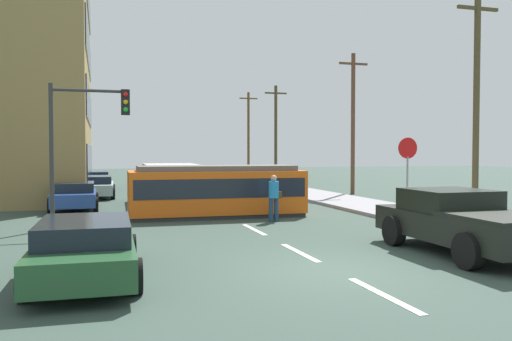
{
  "coord_description": "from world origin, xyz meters",
  "views": [
    {
      "loc": [
        -4.71,
        -10.02,
        2.5
      ],
      "look_at": [
        0.76,
        8.32,
        1.82
      ],
      "focal_mm": 36.7,
      "sensor_mm": 36.0,
      "label": 1
    }
  ],
  "objects_px": {
    "parked_sedan_near": "(86,248)",
    "city_bus": "(172,181)",
    "traffic_light_mast": "(84,128)",
    "streetcar_tram": "(216,190)",
    "parked_sedan_mid": "(75,195)",
    "utility_pole_mid": "(353,121)",
    "parked_sedan_far": "(95,186)",
    "pickup_truck_parked": "(462,221)",
    "utility_pole_distant": "(248,133)",
    "parked_sedan_furthest": "(94,180)",
    "utility_pole_far": "(276,132)",
    "stop_sign": "(408,160)",
    "pedestrian_crossing": "(274,195)",
    "utility_pole_near": "(476,101)"
  },
  "relations": [
    {
      "from": "parked_sedan_furthest",
      "to": "stop_sign",
      "type": "height_order",
      "value": "stop_sign"
    },
    {
      "from": "streetcar_tram",
      "to": "traffic_light_mast",
      "type": "relative_size",
      "value": 1.43
    },
    {
      "from": "parked_sedan_mid",
      "to": "pickup_truck_parked",
      "type": "bearing_deg",
      "value": -53.83
    },
    {
      "from": "pickup_truck_parked",
      "to": "parked_sedan_far",
      "type": "relative_size",
      "value": 1.09
    },
    {
      "from": "parked_sedan_mid",
      "to": "utility_pole_mid",
      "type": "bearing_deg",
      "value": 14.73
    },
    {
      "from": "utility_pole_mid",
      "to": "utility_pole_far",
      "type": "height_order",
      "value": "utility_pole_mid"
    },
    {
      "from": "parked_sedan_near",
      "to": "traffic_light_mast",
      "type": "relative_size",
      "value": 0.98
    },
    {
      "from": "stop_sign",
      "to": "utility_pole_distant",
      "type": "height_order",
      "value": "utility_pole_distant"
    },
    {
      "from": "city_bus",
      "to": "pedestrian_crossing",
      "type": "relative_size",
      "value": 3.14
    },
    {
      "from": "pickup_truck_parked",
      "to": "parked_sedan_furthest",
      "type": "xyz_separation_m",
      "value": [
        -8.89,
        25.8,
        -0.17
      ]
    },
    {
      "from": "parked_sedan_near",
      "to": "city_bus",
      "type": "bearing_deg",
      "value": 76.16
    },
    {
      "from": "stop_sign",
      "to": "utility_pole_near",
      "type": "bearing_deg",
      "value": 6.18
    },
    {
      "from": "pickup_truck_parked",
      "to": "parked_sedan_furthest",
      "type": "height_order",
      "value": "pickup_truck_parked"
    },
    {
      "from": "utility_pole_near",
      "to": "parked_sedan_near",
      "type": "bearing_deg",
      "value": -156.36
    },
    {
      "from": "parked_sedan_near",
      "to": "utility_pole_mid",
      "type": "bearing_deg",
      "value": 49.74
    },
    {
      "from": "pedestrian_crossing",
      "to": "pickup_truck_parked",
      "type": "bearing_deg",
      "value": -69.99
    },
    {
      "from": "pickup_truck_parked",
      "to": "utility_pole_mid",
      "type": "height_order",
      "value": "utility_pole_mid"
    },
    {
      "from": "parked_sedan_far",
      "to": "utility_pole_mid",
      "type": "distance_m",
      "value": 15.13
    },
    {
      "from": "parked_sedan_furthest",
      "to": "city_bus",
      "type": "bearing_deg",
      "value": -72.05
    },
    {
      "from": "city_bus",
      "to": "pedestrian_crossing",
      "type": "bearing_deg",
      "value": -70.36
    },
    {
      "from": "city_bus",
      "to": "parked_sedan_mid",
      "type": "bearing_deg",
      "value": -162.89
    },
    {
      "from": "city_bus",
      "to": "pickup_truck_parked",
      "type": "bearing_deg",
      "value": -70.18
    },
    {
      "from": "traffic_light_mast",
      "to": "utility_pole_mid",
      "type": "relative_size",
      "value": 0.57
    },
    {
      "from": "utility_pole_far",
      "to": "utility_pole_mid",
      "type": "bearing_deg",
      "value": -86.02
    },
    {
      "from": "parked_sedan_far",
      "to": "parked_sedan_furthest",
      "type": "xyz_separation_m",
      "value": [
        -0.13,
        6.77,
        -0.0
      ]
    },
    {
      "from": "utility_pole_distant",
      "to": "parked_sedan_furthest",
      "type": "bearing_deg",
      "value": -138.01
    },
    {
      "from": "parked_sedan_furthest",
      "to": "stop_sign",
      "type": "distance_m",
      "value": 22.94
    },
    {
      "from": "pickup_truck_parked",
      "to": "utility_pole_distant",
      "type": "xyz_separation_m",
      "value": [
        5.53,
        38.77,
        3.56
      ]
    },
    {
      "from": "parked_sedan_far",
      "to": "utility_pole_mid",
      "type": "bearing_deg",
      "value": -7.53
    },
    {
      "from": "utility_pole_near",
      "to": "utility_pole_distant",
      "type": "height_order",
      "value": "utility_pole_near"
    },
    {
      "from": "parked_sedan_mid",
      "to": "city_bus",
      "type": "bearing_deg",
      "value": 17.11
    },
    {
      "from": "utility_pole_near",
      "to": "utility_pole_mid",
      "type": "distance_m",
      "value": 11.01
    },
    {
      "from": "parked_sedan_mid",
      "to": "parked_sedan_furthest",
      "type": "bearing_deg",
      "value": 86.97
    },
    {
      "from": "pickup_truck_parked",
      "to": "traffic_light_mast",
      "type": "height_order",
      "value": "traffic_light_mast"
    },
    {
      "from": "pickup_truck_parked",
      "to": "parked_sedan_near",
      "type": "height_order",
      "value": "pickup_truck_parked"
    },
    {
      "from": "streetcar_tram",
      "to": "utility_pole_mid",
      "type": "relative_size",
      "value": 0.81
    },
    {
      "from": "city_bus",
      "to": "pickup_truck_parked",
      "type": "distance_m",
      "value": 15.33
    },
    {
      "from": "traffic_light_mast",
      "to": "streetcar_tram",
      "type": "bearing_deg",
      "value": 21.75
    },
    {
      "from": "parked_sedan_furthest",
      "to": "stop_sign",
      "type": "xyz_separation_m",
      "value": [
        11.07,
        -20.04,
        1.57
      ]
    },
    {
      "from": "utility_pole_far",
      "to": "pickup_truck_parked",
      "type": "bearing_deg",
      "value": -99.81
    },
    {
      "from": "streetcar_tram",
      "to": "parked_sedan_mid",
      "type": "bearing_deg",
      "value": 143.72
    },
    {
      "from": "pickup_truck_parked",
      "to": "utility_pole_near",
      "type": "xyz_separation_m",
      "value": [
        5.4,
        6.11,
        3.68
      ]
    },
    {
      "from": "streetcar_tram",
      "to": "parked_sedan_near",
      "type": "distance_m",
      "value": 10.3
    },
    {
      "from": "parked_sedan_near",
      "to": "parked_sedan_mid",
      "type": "bearing_deg",
      "value": 93.43
    },
    {
      "from": "pickup_truck_parked",
      "to": "utility_pole_near",
      "type": "bearing_deg",
      "value": 48.55
    },
    {
      "from": "city_bus",
      "to": "utility_pole_distant",
      "type": "distance_m",
      "value": 26.81
    },
    {
      "from": "city_bus",
      "to": "traffic_light_mast",
      "type": "xyz_separation_m",
      "value": [
        -3.77,
        -7.22,
        2.21
      ]
    },
    {
      "from": "city_bus",
      "to": "stop_sign",
      "type": "distance_m",
      "value": 11.43
    },
    {
      "from": "pickup_truck_parked",
      "to": "utility_pole_far",
      "type": "bearing_deg",
      "value": 80.19
    },
    {
      "from": "parked_sedan_far",
      "to": "traffic_light_mast",
      "type": "xyz_separation_m",
      "value": [
        -0.21,
        -11.84,
        2.67
      ]
    }
  ]
}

